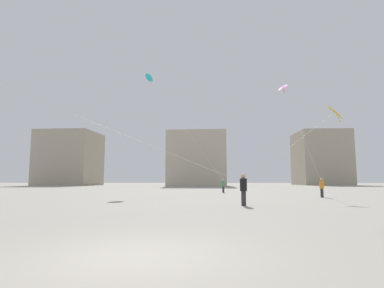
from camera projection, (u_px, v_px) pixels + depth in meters
The scene contains 10 objects.
ground_plane at pixel (135, 256), 5.96m from camera, with size 300.00×300.00×0.00m, color #9E9689.
person_in_black at pixel (243, 188), 17.80m from camera, with size 0.40×0.40×1.83m.
person_in_orange at pixel (322, 187), 26.09m from camera, with size 0.36×0.36×1.64m.
person_in_green at pixel (223, 185), 35.89m from camera, with size 0.34×0.34×1.58m.
kite_cyan_diamond at pixel (150, 78), 38.52m from camera, with size 9.76×1.52×13.37m.
kite_magenta_diamond at pixel (283, 88), 30.16m from camera, with size 2.88×3.57×9.57m.
kite_amber_delta at pixel (335, 113), 17.80m from camera, with size 6.01×1.49×4.46m.
building_left_hall at pixel (70, 159), 86.16m from camera, with size 15.02×14.60×14.74m.
building_centre_hall at pixel (198, 160), 77.02m from camera, with size 14.25×16.54×12.87m.
building_right_hall at pixel (320, 158), 92.33m from camera, with size 13.66×15.19×15.72m.
Camera 1 is at (1.41, -6.11, 1.47)m, focal length 28.96 mm.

